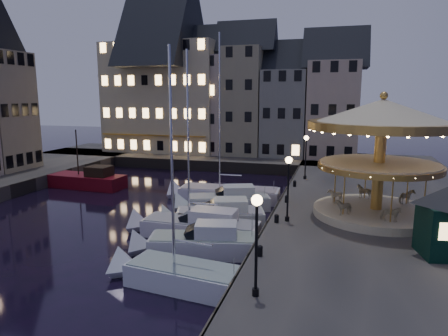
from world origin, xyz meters
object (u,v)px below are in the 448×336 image
(streetlamp_c, at_px, (306,151))
(motorboat_d, at_px, (214,217))
(streetlamp_b, at_px, (288,179))
(motorboat_c, at_px, (195,227))
(carousel, at_px, (381,136))
(bollard_b, at_px, (277,218))
(motorboat_e, at_px, (224,202))
(bollard_a, at_px, (260,250))
(motorboat_f, at_px, (223,194))
(motorboat_a, at_px, (174,275))
(motorboat_b, at_px, (196,244))
(red_fishing_boat, at_px, (89,181))
(bollard_c, at_px, (287,199))
(bollard_d, at_px, (295,183))
(streetlamp_a, at_px, (256,231))
(ticket_kiosk, at_px, (447,209))

(streetlamp_c, relative_size, motorboat_d, 0.57)
(streetlamp_b, bearing_deg, motorboat_c, -170.96)
(streetlamp_b, xyz_separation_m, carousel, (5.53, 2.71, 2.64))
(bollard_b, height_order, motorboat_e, motorboat_e)
(streetlamp_c, xyz_separation_m, bollard_a, (-0.60, -19.50, -2.41))
(bollard_b, distance_m, motorboat_f, 11.06)
(streetlamp_c, height_order, motorboat_a, motorboat_a)
(motorboat_b, height_order, red_fishing_boat, red_fishing_boat)
(streetlamp_b, xyz_separation_m, motorboat_f, (-6.77, 8.61, -3.49))
(bollard_b, distance_m, motorboat_b, 5.40)
(motorboat_b, xyz_separation_m, motorboat_c, (-1.14, 2.82, 0.04))
(bollard_c, height_order, motorboat_a, motorboat_a)
(red_fishing_boat, bearing_deg, bollard_d, 1.56)
(streetlamp_a, xyz_separation_m, bollard_b, (-0.60, 9.50, -2.41))
(carousel, bearing_deg, motorboat_e, 165.00)
(bollard_b, xyz_separation_m, bollard_c, (0.00, 5.00, 0.00))
(motorboat_c, bearing_deg, motorboat_e, 89.52)
(motorboat_d, bearing_deg, carousel, 5.86)
(bollard_a, bearing_deg, ticket_kiosk, 16.38)
(bollard_a, bearing_deg, streetlamp_b, 84.29)
(motorboat_c, distance_m, red_fishing_boat, 18.40)
(streetlamp_a, bearing_deg, streetlamp_c, 90.00)
(streetlamp_b, xyz_separation_m, red_fishing_boat, (-21.12, 9.44, -3.31))
(bollard_a, relative_size, motorboat_c, 0.05)
(motorboat_c, height_order, carousel, motorboat_c)
(motorboat_f, relative_size, red_fishing_boat, 1.66)
(streetlamp_a, xyz_separation_m, red_fishing_boat, (-21.12, 19.44, -3.31))
(streetlamp_c, bearing_deg, motorboat_b, -105.52)
(ticket_kiosk, bearing_deg, red_fishing_boat, 156.29)
(ticket_kiosk, bearing_deg, streetlamp_b, 157.28)
(bollard_c, relative_size, ticket_kiosk, 0.14)
(bollard_b, relative_size, bollard_d, 1.00)
(motorboat_e, bearing_deg, streetlamp_a, -69.56)
(motorboat_e, relative_size, carousel, 0.82)
(streetlamp_b, bearing_deg, streetlamp_c, 90.00)
(bollard_b, xyz_separation_m, bollard_d, (0.00, 10.50, 0.00))
(streetlamp_a, height_order, bollard_d, streetlamp_a)
(bollard_d, height_order, red_fishing_boat, red_fishing_boat)
(bollard_d, relative_size, motorboat_d, 0.08)
(motorboat_e, height_order, motorboat_f, motorboat_f)
(motorboat_b, xyz_separation_m, motorboat_e, (-1.08, 9.52, 0.00))
(streetlamp_c, xyz_separation_m, ticket_kiosk, (8.17, -16.92, -0.31))
(bollard_d, distance_m, red_fishing_boat, 20.55)
(motorboat_b, bearing_deg, bollard_c, 63.08)
(motorboat_b, relative_size, motorboat_e, 0.97)
(bollard_c, bearing_deg, streetlamp_a, -87.63)
(motorboat_f, bearing_deg, motorboat_c, -84.98)
(streetlamp_c, distance_m, bollard_d, 4.29)
(bollard_d, distance_m, motorboat_d, 9.71)
(motorboat_b, height_order, ticket_kiosk, ticket_kiosk)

